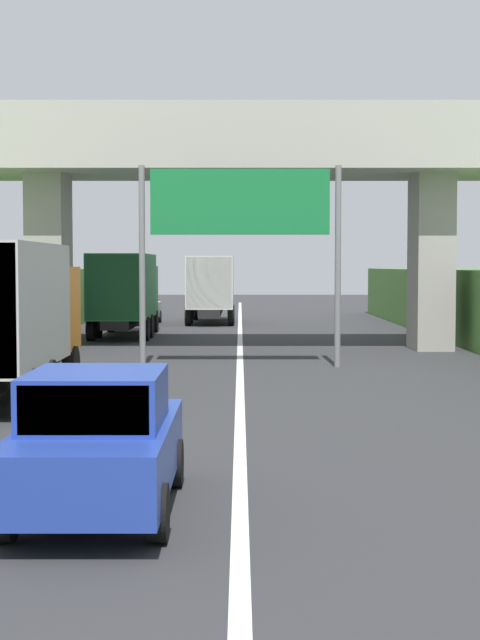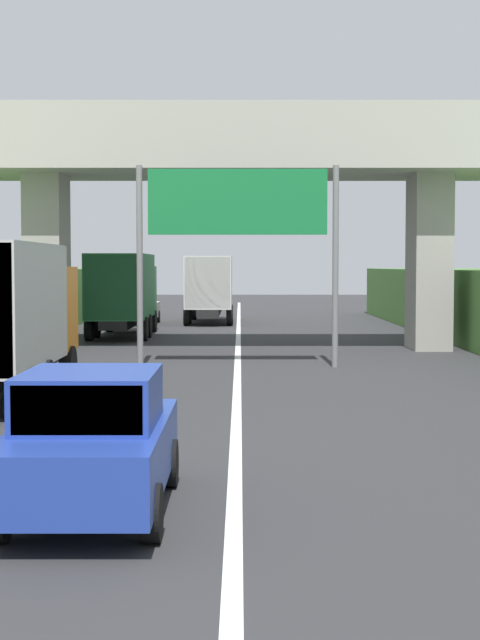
{
  "view_description": "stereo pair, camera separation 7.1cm",
  "coord_description": "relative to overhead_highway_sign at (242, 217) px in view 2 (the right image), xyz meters",
  "views": [
    {
      "loc": [
        -0.0,
        3.67,
        2.97
      ],
      "look_at": [
        0.0,
        20.4,
        2.0
      ],
      "focal_mm": 52.92,
      "sensor_mm": 36.0,
      "label": 1
    },
    {
      "loc": [
        0.07,
        3.67,
        2.97
      ],
      "look_at": [
        0.0,
        20.4,
        2.0
      ],
      "focal_mm": 52.92,
      "sensor_mm": 36.0,
      "label": 2
    }
  ],
  "objects": [
    {
      "name": "truck_green",
      "position": [
        -4.81,
        11.89,
        -2.45
      ],
      "size": [
        2.44,
        7.3,
        3.44
      ],
      "color": "black",
      "rests_on": "ground"
    },
    {
      "name": "truck_orange",
      "position": [
        -5.2,
        -6.81,
        -2.45
      ],
      "size": [
        2.44,
        7.3,
        3.44
      ],
      "color": "black",
      "rests_on": "ground"
    },
    {
      "name": "car_white",
      "position": [
        -5.05,
        20.27,
        -3.53
      ],
      "size": [
        1.86,
        4.1,
        1.72
      ],
      "color": "silver",
      "rests_on": "ground"
    },
    {
      "name": "overhead_highway_sign",
      "position": [
        0.0,
        0.0,
        0.0
      ],
      "size": [
        5.88,
        0.18,
        5.87
      ],
      "color": "slate",
      "rests_on": "ground"
    },
    {
      "name": "truck_yellow",
      "position": [
        -1.5,
        21.38,
        -2.45
      ],
      "size": [
        2.44,
        7.3,
        3.44
      ],
      "color": "black",
      "rests_on": "ground"
    },
    {
      "name": "car_blue",
      "position": [
        -1.7,
        -16.27,
        -3.53
      ],
      "size": [
        1.86,
        4.1,
        1.72
      ],
      "color": "#233D9E",
      "rests_on": "ground"
    },
    {
      "name": "lane_centre_stripe",
      "position": [
        0.0,
        -1.44,
        -4.38
      ],
      "size": [
        0.2,
        99.35,
        0.01
      ],
      "primitive_type": "cube",
      "color": "white",
      "rests_on": "ground"
    },
    {
      "name": "overpass_bridge",
      "position": [
        0.0,
        5.97,
        2.0
      ],
      "size": [
        40.0,
        4.8,
        8.37
      ],
      "color": "#ADA89E",
      "rests_on": "ground"
    }
  ]
}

